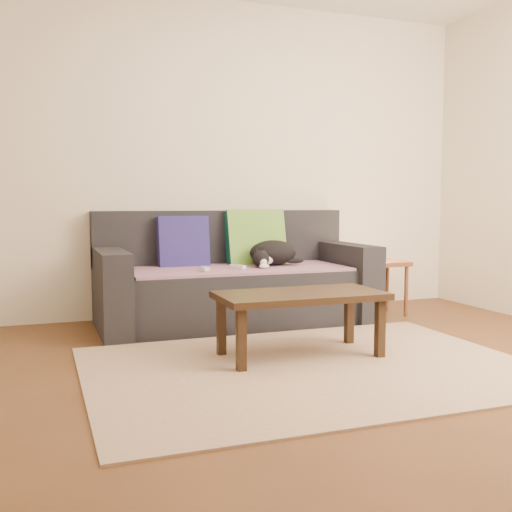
{
  "coord_description": "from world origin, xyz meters",
  "views": [
    {
      "loc": [
        -1.43,
        -2.86,
        0.94
      ],
      "look_at": [
        0.05,
        1.2,
        0.55
      ],
      "focal_mm": 42.0,
      "sensor_mm": 36.0,
      "label": 1
    }
  ],
  "objects_px": {
    "wii_remote_a": "(238,267)",
    "wii_remote_b": "(205,269)",
    "side_table": "(382,270)",
    "coffee_table": "(300,301)",
    "sofa": "(234,283)",
    "cat": "(272,253)"
  },
  "relations": [
    {
      "from": "side_table",
      "to": "coffee_table",
      "type": "bearing_deg",
      "value": -139.31
    },
    {
      "from": "wii_remote_b",
      "to": "side_table",
      "type": "xyz_separation_m",
      "value": [
        1.56,
        0.11,
        -0.08
      ]
    },
    {
      "from": "sofa",
      "to": "coffee_table",
      "type": "bearing_deg",
      "value": -88.04
    },
    {
      "from": "side_table",
      "to": "wii_remote_b",
      "type": "bearing_deg",
      "value": -175.85
    },
    {
      "from": "side_table",
      "to": "coffee_table",
      "type": "distance_m",
      "value": 1.61
    },
    {
      "from": "cat",
      "to": "side_table",
      "type": "bearing_deg",
      "value": -11.5
    },
    {
      "from": "wii_remote_a",
      "to": "wii_remote_b",
      "type": "xyz_separation_m",
      "value": [
        -0.27,
        -0.04,
        0.0
      ]
    },
    {
      "from": "wii_remote_b",
      "to": "side_table",
      "type": "relative_size",
      "value": 0.33
    },
    {
      "from": "sofa",
      "to": "wii_remote_a",
      "type": "bearing_deg",
      "value": -99.45
    },
    {
      "from": "cat",
      "to": "side_table",
      "type": "distance_m",
      "value": 0.98
    },
    {
      "from": "side_table",
      "to": "coffee_table",
      "type": "relative_size",
      "value": 0.45
    },
    {
      "from": "sofa",
      "to": "wii_remote_a",
      "type": "height_order",
      "value": "sofa"
    },
    {
      "from": "coffee_table",
      "to": "wii_remote_b",
      "type": "bearing_deg",
      "value": 109.87
    },
    {
      "from": "side_table",
      "to": "wii_remote_a",
      "type": "bearing_deg",
      "value": -176.91
    },
    {
      "from": "sofa",
      "to": "side_table",
      "type": "height_order",
      "value": "sofa"
    },
    {
      "from": "wii_remote_b",
      "to": "coffee_table",
      "type": "relative_size",
      "value": 0.15
    },
    {
      "from": "wii_remote_a",
      "to": "wii_remote_b",
      "type": "bearing_deg",
      "value": 75.48
    },
    {
      "from": "coffee_table",
      "to": "side_table",
      "type": "bearing_deg",
      "value": 40.69
    },
    {
      "from": "cat",
      "to": "wii_remote_a",
      "type": "bearing_deg",
      "value": -163.78
    },
    {
      "from": "sofa",
      "to": "wii_remote_b",
      "type": "xyz_separation_m",
      "value": [
        -0.3,
        -0.24,
        0.15
      ]
    },
    {
      "from": "sofa",
      "to": "coffee_table",
      "type": "xyz_separation_m",
      "value": [
        0.04,
        -1.18,
        0.04
      ]
    },
    {
      "from": "sofa",
      "to": "side_table",
      "type": "xyz_separation_m",
      "value": [
        1.26,
        -0.13,
        0.06
      ]
    }
  ]
}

